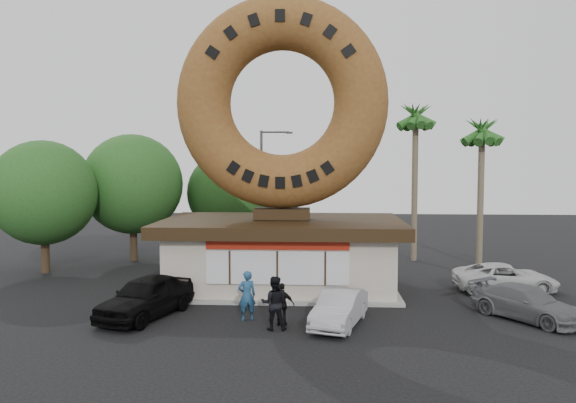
% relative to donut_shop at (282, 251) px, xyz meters
% --- Properties ---
extents(ground, '(90.00, 90.00, 0.00)m').
position_rel_donut_shop_xyz_m(ground, '(0.00, -5.98, -1.77)').
color(ground, black).
rests_on(ground, ground).
extents(donut_shop, '(11.20, 7.20, 3.80)m').
position_rel_donut_shop_xyz_m(donut_shop, '(0.00, 0.00, 0.00)').
color(donut_shop, beige).
rests_on(donut_shop, ground).
extents(giant_donut, '(9.82, 2.50, 9.82)m').
position_rel_donut_shop_xyz_m(giant_donut, '(0.00, 0.02, 6.94)').
color(giant_donut, brown).
rests_on(giant_donut, donut_shop).
extents(tree_west, '(6.00, 6.00, 7.65)m').
position_rel_donut_shop_xyz_m(tree_west, '(-9.50, 7.02, 2.87)').
color(tree_west, '#473321').
rests_on(tree_west, ground).
extents(tree_mid, '(5.20, 5.20, 6.63)m').
position_rel_donut_shop_xyz_m(tree_mid, '(-4.00, 9.02, 2.25)').
color(tree_mid, '#473321').
rests_on(tree_mid, ground).
extents(tree_far, '(5.60, 5.60, 7.14)m').
position_rel_donut_shop_xyz_m(tree_far, '(-13.00, 3.02, 2.56)').
color(tree_far, '#473321').
rests_on(tree_far, ground).
extents(palm_near, '(2.60, 2.60, 9.75)m').
position_rel_donut_shop_xyz_m(palm_near, '(7.50, 8.02, 6.65)').
color(palm_near, '#726651').
rests_on(palm_near, ground).
extents(palm_far, '(2.60, 2.60, 8.75)m').
position_rel_donut_shop_xyz_m(palm_far, '(11.00, 6.52, 5.72)').
color(palm_far, '#726651').
rests_on(palm_far, ground).
extents(street_lamp, '(2.11, 0.20, 8.00)m').
position_rel_donut_shop_xyz_m(street_lamp, '(-1.86, 10.02, 2.72)').
color(street_lamp, '#59595E').
rests_on(street_lamp, ground).
extents(person_left, '(0.80, 0.66, 1.89)m').
position_rel_donut_shop_xyz_m(person_left, '(-0.97, -5.46, -0.82)').
color(person_left, navy).
rests_on(person_left, ground).
extents(person_center, '(0.96, 0.76, 1.92)m').
position_rel_donut_shop_xyz_m(person_center, '(0.15, -6.61, -0.80)').
color(person_center, black).
rests_on(person_center, ground).
extents(person_right, '(0.97, 0.52, 1.57)m').
position_rel_donut_shop_xyz_m(person_right, '(0.40, -6.09, -0.98)').
color(person_right, black).
rests_on(person_right, ground).
extents(car_black, '(3.26, 5.05, 1.60)m').
position_rel_donut_shop_xyz_m(car_black, '(-4.91, -5.25, -0.97)').
color(car_black, black).
rests_on(car_black, ground).
extents(car_silver, '(2.37, 4.08, 1.27)m').
position_rel_donut_shop_xyz_m(car_silver, '(2.49, -5.95, -1.13)').
color(car_silver, '#ADACB1').
rests_on(car_silver, ground).
extents(car_grey, '(4.00, 4.52, 1.26)m').
position_rel_donut_shop_xyz_m(car_grey, '(9.61, -4.78, -1.14)').
color(car_grey, slate).
rests_on(car_grey, ground).
extents(car_white, '(4.69, 2.22, 1.29)m').
position_rel_donut_shop_xyz_m(car_white, '(10.32, -0.12, -1.12)').
color(car_white, silver).
rests_on(car_white, ground).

